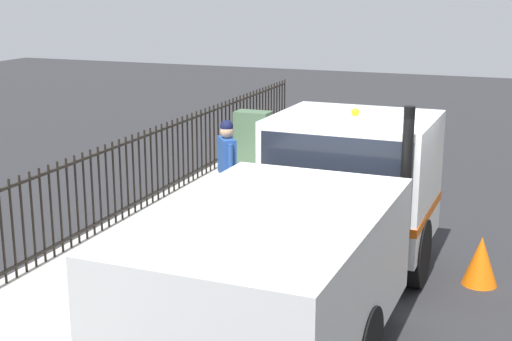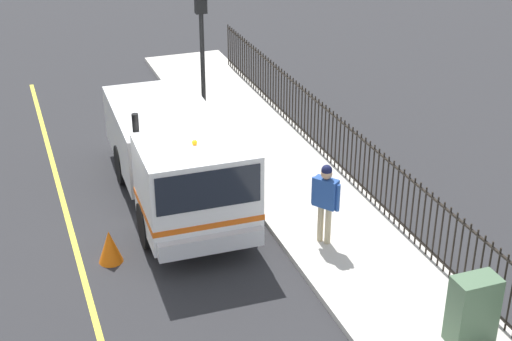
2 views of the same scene
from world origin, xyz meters
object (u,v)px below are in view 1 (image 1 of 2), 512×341
at_px(work_truck, 319,216).
at_px(utility_cabinet, 253,139).
at_px(traffic_cone, 481,261).
at_px(worker_standing, 227,160).

bearing_deg(work_truck, utility_cabinet, 119.31).
bearing_deg(traffic_cone, utility_cabinet, -41.78).
xyz_separation_m(worker_standing, traffic_cone, (-4.27, 0.96, -0.86)).
distance_m(utility_cabinet, traffic_cone, 7.07).
bearing_deg(traffic_cone, worker_standing, -12.72).
xyz_separation_m(utility_cabinet, traffic_cone, (-5.26, 4.70, -0.41)).
distance_m(work_truck, utility_cabinet, 7.22).
bearing_deg(utility_cabinet, work_truck, 117.98).
xyz_separation_m(worker_standing, utility_cabinet, (1.00, -3.74, -0.45)).
height_order(worker_standing, utility_cabinet, worker_standing).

